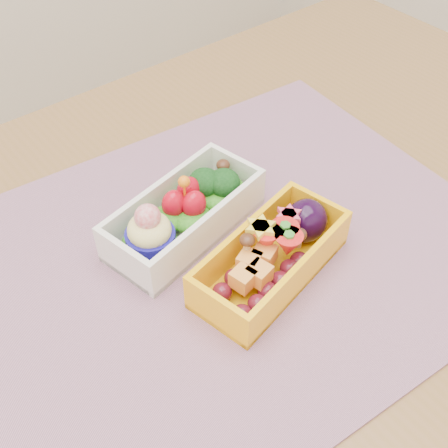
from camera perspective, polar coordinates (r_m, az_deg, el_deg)
table at (r=0.70m, az=2.56°, el=-8.05°), size 1.20×0.80×0.75m
placemat at (r=0.62m, az=-0.25°, el=-3.07°), size 0.63×0.51×0.00m
bento_white at (r=0.62m, az=-4.05°, el=1.01°), size 0.20×0.12×0.08m
bento_yellow at (r=0.58m, az=5.05°, el=-3.15°), size 0.19×0.11×0.06m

